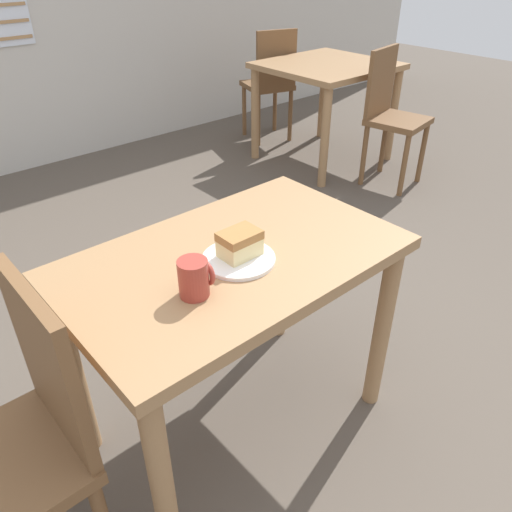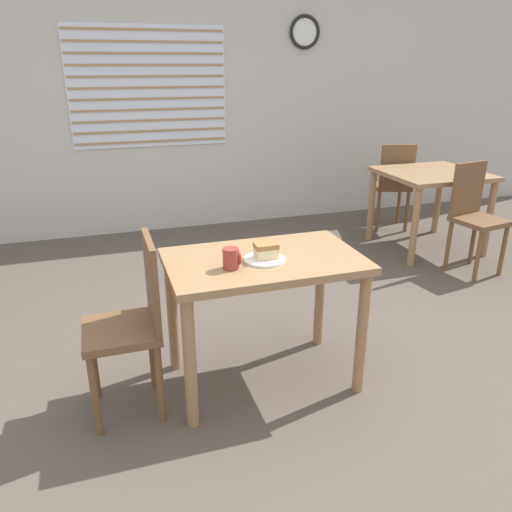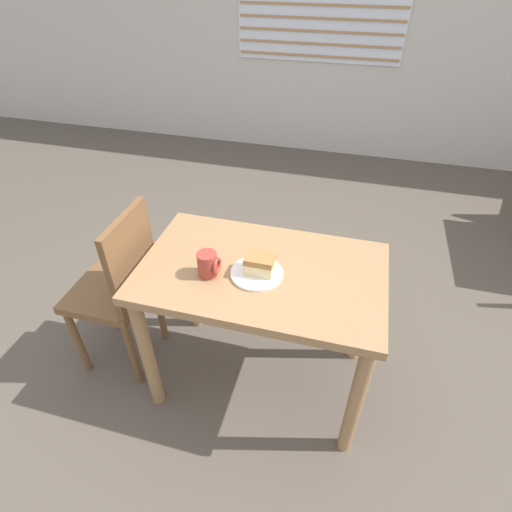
{
  "view_description": "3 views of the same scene",
  "coord_description": "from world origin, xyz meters",
  "px_view_note": "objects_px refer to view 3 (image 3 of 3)",
  "views": [
    {
      "loc": [
        -0.73,
        -0.87,
        1.52
      ],
      "look_at": [
        0.07,
        0.04,
        0.74
      ],
      "focal_mm": 35.0,
      "sensor_mm": 36.0,
      "label": 1
    },
    {
      "loc": [
        -0.74,
        -2.15,
        1.66
      ],
      "look_at": [
        -0.01,
        0.09,
        0.75
      ],
      "focal_mm": 35.0,
      "sensor_mm": 36.0,
      "label": 2
    },
    {
      "loc": [
        0.33,
        -1.1,
        1.79
      ],
      "look_at": [
        0.01,
        0.09,
        0.8
      ],
      "focal_mm": 28.0,
      "sensor_mm": 36.0,
      "label": 3
    }
  ],
  "objects_px": {
    "chair_near_window": "(120,287)",
    "cake_slice": "(260,264)",
    "plate": "(257,273)",
    "coffee_mug": "(208,264)",
    "dining_table_near": "(261,291)"
  },
  "relations": [
    {
      "from": "plate",
      "to": "coffee_mug",
      "type": "relative_size",
      "value": 2.04
    },
    {
      "from": "plate",
      "to": "coffee_mug",
      "type": "distance_m",
      "value": 0.2
    },
    {
      "from": "chair_near_window",
      "to": "cake_slice",
      "type": "relative_size",
      "value": 7.95
    },
    {
      "from": "dining_table_near",
      "to": "plate",
      "type": "relative_size",
      "value": 4.76
    },
    {
      "from": "cake_slice",
      "to": "dining_table_near",
      "type": "bearing_deg",
      "value": 88.7
    },
    {
      "from": "chair_near_window",
      "to": "cake_slice",
      "type": "xyz_separation_m",
      "value": [
        0.68,
        0.0,
        0.28
      ]
    },
    {
      "from": "dining_table_near",
      "to": "coffee_mug",
      "type": "bearing_deg",
      "value": -156.05
    },
    {
      "from": "chair_near_window",
      "to": "plate",
      "type": "bearing_deg",
      "value": 89.85
    },
    {
      "from": "dining_table_near",
      "to": "cake_slice",
      "type": "height_order",
      "value": "cake_slice"
    },
    {
      "from": "chair_near_window",
      "to": "plate",
      "type": "xyz_separation_m",
      "value": [
        0.67,
        -0.0,
        0.24
      ]
    },
    {
      "from": "dining_table_near",
      "to": "coffee_mug",
      "type": "height_order",
      "value": "coffee_mug"
    },
    {
      "from": "plate",
      "to": "cake_slice",
      "type": "bearing_deg",
      "value": 33.06
    },
    {
      "from": "chair_near_window",
      "to": "coffee_mug",
      "type": "distance_m",
      "value": 0.56
    },
    {
      "from": "coffee_mug",
      "to": "chair_near_window",
      "type": "bearing_deg",
      "value": 174.09
    },
    {
      "from": "chair_near_window",
      "to": "coffee_mug",
      "type": "height_order",
      "value": "chair_near_window"
    }
  ]
}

